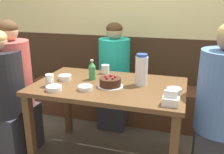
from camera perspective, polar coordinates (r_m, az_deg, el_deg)
back_wall at (r=2.99m, az=5.66°, el=14.33°), size 4.80×0.04×2.50m
bench_seat at (r=3.01m, az=4.22°, el=-5.83°), size 2.41×0.38×0.44m
dining_table at (r=2.12m, az=-0.67°, el=-4.26°), size 1.25×0.77×0.73m
birthday_cake at (r=2.02m, az=-0.41°, el=-1.23°), size 0.21×0.21×0.09m
water_pitcher at (r=2.05m, az=6.75°, el=1.60°), size 0.10×0.10×0.26m
soju_bottle at (r=2.19m, az=-4.58°, el=1.54°), size 0.06×0.06×0.18m
napkin_holder at (r=1.71m, az=13.25°, el=-5.15°), size 0.11×0.08×0.11m
bowl_soup_white at (r=1.99m, az=-13.14°, el=-2.51°), size 0.12×0.12×0.03m
bowl_rice_small at (r=1.93m, az=13.96°, el=-3.10°), size 0.11×0.11×0.04m
bowl_side_dish at (r=1.96m, az=-6.14°, el=-2.48°), size 0.11×0.11×0.03m
bowl_sauce_shallow at (r=2.23m, az=-10.67°, el=-0.11°), size 0.11×0.11×0.04m
glass_water_tall at (r=2.37m, az=-1.53°, el=1.79°), size 0.08×0.08×0.08m
glass_tumbler_short at (r=2.08m, az=-14.05°, el=-0.74°), size 0.07×0.07×0.10m
person_teal_shirt at (r=2.05m, az=23.75°, el=-6.48°), size 0.38×0.38×1.26m
person_pale_blue_shirt at (r=2.37m, az=-23.41°, el=-4.71°), size 0.37×0.37×1.17m
person_grey_tee at (r=2.46m, az=-21.35°, el=-3.12°), size 0.34×0.34×1.24m
person_dark_striped at (r=2.76m, az=0.51°, el=-0.49°), size 0.33×0.34×1.18m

